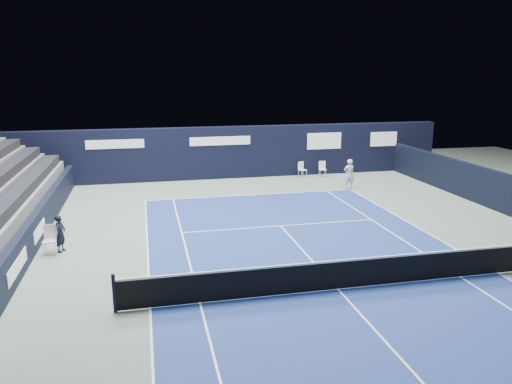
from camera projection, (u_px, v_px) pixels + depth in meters
ground at (316, 265)px, 16.73m from camera, size 48.00×48.00×0.00m
court_surface at (338, 289)px, 14.83m from camera, size 10.97×23.77×0.01m
enclosure_wall_right at (507, 194)px, 22.56m from camera, size 0.30×22.00×1.80m
folding_chair_back_a at (301, 167)px, 30.52m from camera, size 0.52×0.54×0.93m
folding_chair_back_b at (322, 168)px, 30.66m from camera, size 0.47×0.45×0.93m
line_judge_chair at (50, 237)px, 17.67m from camera, size 0.48×0.47×1.04m
line_judge at (60, 233)px, 17.81m from camera, size 0.47×0.57×1.36m
court_markings at (338, 289)px, 14.83m from camera, size 11.03×23.83×0.00m
tennis_net at (339, 274)px, 14.71m from camera, size 12.90×0.10×1.10m
back_sponsor_wall at (236, 152)px, 30.09m from camera, size 26.00×0.63×3.10m
side_barrier_left at (35, 231)px, 18.31m from camera, size 0.33×22.00×1.20m
tennis_player at (349, 174)px, 27.29m from camera, size 0.63×0.83×1.65m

